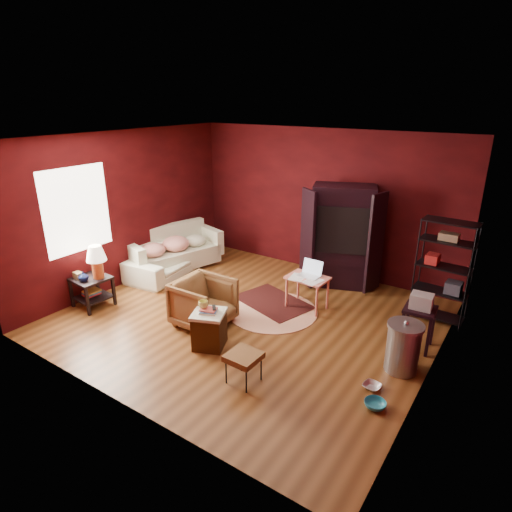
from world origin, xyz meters
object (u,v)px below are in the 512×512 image
at_px(laptop_desk, 308,280).
at_px(tv_armoire, 342,235).
at_px(sofa, 174,250).
at_px(hamper, 209,329).
at_px(armchair, 204,301).
at_px(wire_shelving, 445,268).
at_px(side_table, 94,270).

xyz_separation_m(laptop_desk, tv_armoire, (0.04, 1.19, 0.48)).
relative_size(sofa, hamper, 3.53).
bearing_deg(tv_armoire, sofa, -179.42).
bearing_deg(tv_armoire, armchair, -134.16).
distance_m(tv_armoire, wire_shelving, 1.91).
xyz_separation_m(armchair, side_table, (-1.91, -0.53, 0.24)).
bearing_deg(tv_armoire, hamper, -122.89).
bearing_deg(side_table, tv_armoire, 45.92).
height_order(sofa, laptop_desk, sofa).
relative_size(hamper, laptop_desk, 0.76).
xyz_separation_m(side_table, laptop_desk, (2.97, 1.92, -0.14)).
relative_size(side_table, tv_armoire, 0.57).
bearing_deg(hamper, laptop_desk, 72.00).
distance_m(sofa, armchair, 2.39).
height_order(armchair, wire_shelving, wire_shelving).
xyz_separation_m(sofa, side_table, (0.06, -1.90, 0.22)).
bearing_deg(tv_armoire, wire_shelving, -33.13).
bearing_deg(side_table, wire_shelving, 29.07).
height_order(hamper, wire_shelving, wire_shelving).
relative_size(laptop_desk, tv_armoire, 0.43).
bearing_deg(hamper, sofa, 143.54).
relative_size(sofa, armchair, 2.66).
height_order(sofa, armchair, sofa).
xyz_separation_m(armchair, laptop_desk, (1.06, 1.39, 0.10)).
xyz_separation_m(side_table, wire_shelving, (4.88, 2.71, 0.25)).
relative_size(armchair, wire_shelving, 0.50).
distance_m(armchair, hamper, 0.65).
xyz_separation_m(armchair, hamper, (0.47, -0.43, -0.13)).
distance_m(sofa, hamper, 3.03).
bearing_deg(sofa, tv_armoire, -75.34).
bearing_deg(sofa, side_table, 174.84).
xyz_separation_m(sofa, tv_armoire, (3.07, 1.21, 0.55)).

